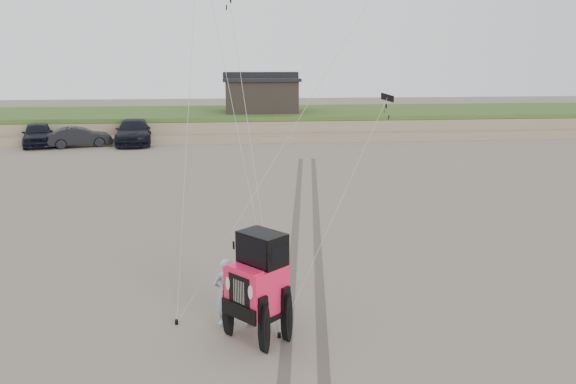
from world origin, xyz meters
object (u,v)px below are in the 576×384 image
object	(u,v)px
jeep	(257,298)
man	(226,292)
truck_b	(80,137)
truck_c	(134,132)
cabin	(261,94)
truck_a	(38,134)

from	to	relation	value
jeep	man	bearing A→B (deg)	-179.77
man	jeep	bearing A→B (deg)	109.60
truck_b	truck_c	bearing A→B (deg)	-90.42
cabin	truck_a	xyz separation A→B (m)	(-16.54, -6.72, -2.38)
cabin	truck_b	bearing A→B (deg)	-150.71
truck_a	truck_b	xyz separation A→B (m)	(3.13, -0.81, -0.14)
jeep	truck_a	bearing A→B (deg)	163.95
truck_a	truck_b	bearing A→B (deg)	-30.40
cabin	truck_b	size ratio (longest dim) A/B	1.47
cabin	truck_a	world-z (taller)	cabin
cabin	man	world-z (taller)	cabin
truck_a	jeep	xyz separation A→B (m)	(14.31, -30.51, 0.13)
truck_c	jeep	distance (m)	31.73
jeep	man	world-z (taller)	jeep
cabin	truck_c	size ratio (longest dim) A/B	1.04
cabin	truck_c	distance (m)	11.95
cabin	truck_c	xyz separation A→B (m)	(-9.81, -6.41, -2.35)
truck_b	truck_c	xyz separation A→B (m)	(3.61, 1.11, 0.17)
cabin	truck_c	world-z (taller)	cabin
truck_b	truck_c	distance (m)	3.78
truck_a	truck_c	world-z (taller)	truck_c
truck_c	jeep	world-z (taller)	jeep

